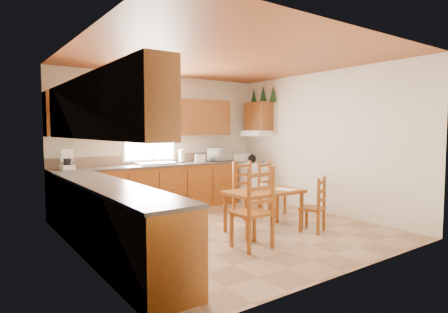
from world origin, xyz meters
TOP-DOWN VIEW (x-y plane):
  - floor at (0.00, 0.00)m, footprint 4.50×4.50m
  - ceiling at (0.00, 0.00)m, footprint 4.50×4.50m
  - wall_left at (-2.25, 0.00)m, footprint 4.50×4.50m
  - wall_right at (2.25, 0.00)m, footprint 4.50×4.50m
  - wall_back at (0.00, 2.25)m, footprint 4.50×4.50m
  - wall_front at (0.00, -2.25)m, footprint 4.50×4.50m
  - lower_cab_back at (-0.38, 1.95)m, footprint 3.75×0.60m
  - lower_cab_left at (-1.95, -0.15)m, footprint 0.60×3.60m
  - counter_back at (-0.38, 1.95)m, footprint 3.75×0.63m
  - counter_left at (-1.95, -0.15)m, footprint 0.63×3.60m
  - backsplash at (-0.38, 2.24)m, footprint 3.75×0.01m
  - upper_cab_back_left at (-1.55, 2.08)m, footprint 1.41×0.33m
  - upper_cab_back_right at (0.86, 2.08)m, footprint 1.25×0.33m
  - upper_cab_left at (-2.08, -0.15)m, footprint 0.33×3.60m
  - upper_cab_stove at (2.08, 1.65)m, footprint 0.33×0.62m
  - range_hood at (2.03, 1.65)m, footprint 0.44×0.62m
  - window_frame at (-0.30, 2.22)m, footprint 1.13×0.02m
  - window_pane at (-0.30, 2.21)m, footprint 1.05×0.01m
  - window_valance at (-0.30, 2.19)m, footprint 1.19×0.01m
  - sink_basin at (-0.30, 1.95)m, footprint 0.75×0.45m
  - pine_decal_a at (2.21, 1.33)m, footprint 0.22×0.22m
  - pine_decal_b at (2.21, 1.65)m, footprint 0.22×0.22m
  - pine_decal_c at (2.21, 1.97)m, footprint 0.22×0.22m
  - stove at (1.88, 1.66)m, footprint 0.60×0.61m
  - coffeemaker at (-1.94, 1.96)m, footprint 0.22×0.25m
  - paper_towel at (0.29, 1.98)m, footprint 0.15×0.15m
  - toaster at (0.70, 1.92)m, footprint 0.23×0.18m
  - microwave at (1.22, 1.91)m, footprint 0.56×0.49m
  - dining_table at (0.43, -0.39)m, footprint 1.22×0.72m
  - chair_near_left at (-0.28, -0.93)m, footprint 0.47×0.45m
  - chair_near_right at (1.02, -0.85)m, footprint 0.46×0.45m
  - chair_far_left at (0.78, 0.45)m, footprint 0.45×0.43m
  - chair_far_right at (1.31, 0.36)m, footprint 0.52×0.51m
  - table_paper at (0.77, -0.51)m, footprint 0.29×0.34m
  - table_card at (0.40, -0.38)m, footprint 0.09×0.02m

SIDE VIEW (x-z plane):
  - floor at x=0.00m, z-range 0.00..0.00m
  - dining_table at x=0.43m, z-range 0.00..0.65m
  - chair_near_right at x=1.02m, z-range 0.00..0.85m
  - stove at x=1.88m, z-range 0.00..0.85m
  - lower_cab_back at x=-0.38m, z-range 0.00..0.88m
  - lower_cab_left at x=-1.95m, z-range 0.00..0.88m
  - chair_far_right at x=1.31m, z-range 0.00..1.01m
  - chair_far_left at x=0.78m, z-range 0.00..1.01m
  - chair_near_left at x=-0.28m, z-range 0.00..1.10m
  - table_paper at x=0.77m, z-range 0.65..0.65m
  - table_card at x=0.40m, z-range 0.65..0.76m
  - counter_back at x=-0.38m, z-range 0.88..0.92m
  - counter_left at x=-1.95m, z-range 0.88..0.92m
  - sink_basin at x=-0.30m, z-range 0.92..0.96m
  - toaster at x=0.70m, z-range 0.92..1.08m
  - backsplash at x=-0.38m, z-range 0.92..1.10m
  - paper_towel at x=0.29m, z-range 0.92..1.19m
  - microwave at x=1.22m, z-range 0.92..1.21m
  - coffeemaker at x=-1.94m, z-range 0.92..1.23m
  - wall_left at x=-2.25m, z-range 1.35..1.35m
  - wall_right at x=2.25m, z-range 1.35..1.35m
  - wall_back at x=0.00m, z-range 1.35..1.35m
  - wall_front at x=0.00m, z-range 1.35..1.35m
  - range_hood at x=2.03m, z-range 1.46..1.58m
  - window_frame at x=-0.30m, z-range 0.96..2.14m
  - window_pane at x=-0.30m, z-range 1.00..2.10m
  - upper_cab_back_left at x=-1.55m, z-range 1.48..2.23m
  - upper_cab_back_right at x=0.86m, z-range 1.48..2.23m
  - upper_cab_left at x=-2.08m, z-range 1.48..2.23m
  - upper_cab_stove at x=2.08m, z-range 1.59..2.21m
  - window_valance at x=-0.30m, z-range 1.93..2.17m
  - pine_decal_a at x=2.21m, z-range 2.20..2.56m
  - pine_decal_c at x=2.21m, z-range 2.20..2.56m
  - pine_decal_b at x=2.21m, z-range 2.24..2.60m
  - ceiling at x=0.00m, z-range 2.70..2.70m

